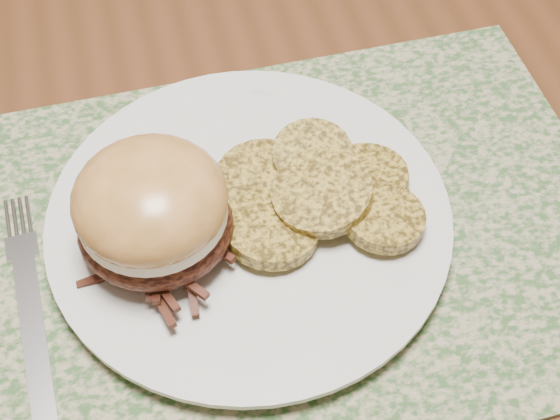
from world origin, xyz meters
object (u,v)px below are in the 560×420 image
at_px(dinner_plate, 249,220).
at_px(dining_table, 363,82).
at_px(pork_sandwich, 152,211).
at_px(fork, 30,304).

bearing_deg(dinner_plate, dining_table, 51.66).
relative_size(pork_sandwich, fork, 0.66).
xyz_separation_m(dinner_plate, fork, (-0.15, -0.03, -0.01)).
bearing_deg(fork, dining_table, 33.01).
distance_m(dinner_plate, pork_sandwich, 0.08).
bearing_deg(pork_sandwich, dining_table, 56.87).
bearing_deg(pork_sandwich, fork, -156.43).
relative_size(dining_table, dinner_plate, 5.77).
distance_m(dining_table, pork_sandwich, 0.33).
height_order(dinner_plate, pork_sandwich, pork_sandwich).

